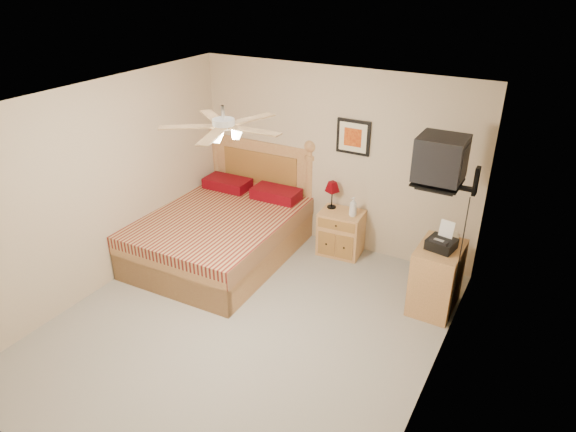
% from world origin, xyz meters
% --- Properties ---
extents(floor, '(4.50, 4.50, 0.00)m').
position_xyz_m(floor, '(0.00, 0.00, 0.00)').
color(floor, gray).
rests_on(floor, ground).
extents(ceiling, '(4.00, 4.50, 0.04)m').
position_xyz_m(ceiling, '(0.00, 0.00, 2.50)').
color(ceiling, white).
rests_on(ceiling, ground).
extents(wall_back, '(4.00, 0.04, 2.50)m').
position_xyz_m(wall_back, '(0.00, 2.25, 1.25)').
color(wall_back, '#BFAB8D').
rests_on(wall_back, ground).
extents(wall_front, '(4.00, 0.04, 2.50)m').
position_xyz_m(wall_front, '(0.00, -2.25, 1.25)').
color(wall_front, '#BFAB8D').
rests_on(wall_front, ground).
extents(wall_left, '(0.04, 4.50, 2.50)m').
position_xyz_m(wall_left, '(-2.00, 0.00, 1.25)').
color(wall_left, '#BFAB8D').
rests_on(wall_left, ground).
extents(wall_right, '(0.04, 4.50, 2.50)m').
position_xyz_m(wall_right, '(2.00, 0.00, 1.25)').
color(wall_right, '#BFAB8D').
rests_on(wall_right, ground).
extents(bed, '(1.80, 2.33, 1.48)m').
position_xyz_m(bed, '(-1.14, 1.12, 0.74)').
color(bed, '#AC6D43').
rests_on(bed, ground).
extents(nightstand, '(0.61, 0.48, 0.62)m').
position_xyz_m(nightstand, '(0.26, 2.00, 0.31)').
color(nightstand, '#BA8645').
rests_on(nightstand, ground).
extents(table_lamp, '(0.26, 0.26, 0.39)m').
position_xyz_m(table_lamp, '(0.07, 2.08, 0.82)').
color(table_lamp, '#560108').
rests_on(table_lamp, nightstand).
extents(lotion_bottle, '(0.13, 0.13, 0.27)m').
position_xyz_m(lotion_bottle, '(0.43, 1.98, 0.76)').
color(lotion_bottle, silver).
rests_on(lotion_bottle, nightstand).
extents(framed_picture, '(0.46, 0.04, 0.46)m').
position_xyz_m(framed_picture, '(0.27, 2.23, 1.62)').
color(framed_picture, black).
rests_on(framed_picture, wall_back).
extents(dresser, '(0.48, 0.69, 0.81)m').
position_xyz_m(dresser, '(1.73, 1.38, 0.40)').
color(dresser, olive).
rests_on(dresser, ground).
extents(fax_machine, '(0.34, 0.35, 0.30)m').
position_xyz_m(fax_machine, '(1.73, 1.35, 0.96)').
color(fax_machine, black).
rests_on(fax_machine, dresser).
extents(magazine_lower, '(0.21, 0.28, 0.03)m').
position_xyz_m(magazine_lower, '(1.66, 1.62, 0.82)').
color(magazine_lower, beige).
rests_on(magazine_lower, dresser).
extents(magazine_upper, '(0.23, 0.28, 0.02)m').
position_xyz_m(magazine_upper, '(1.67, 1.62, 0.84)').
color(magazine_upper, tan).
rests_on(magazine_upper, magazine_lower).
extents(wall_tv, '(0.56, 0.46, 0.58)m').
position_xyz_m(wall_tv, '(1.75, 1.34, 1.81)').
color(wall_tv, black).
rests_on(wall_tv, wall_right).
extents(ceiling_fan, '(1.14, 1.14, 0.28)m').
position_xyz_m(ceiling_fan, '(0.00, -0.20, 2.36)').
color(ceiling_fan, white).
rests_on(ceiling_fan, ceiling).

